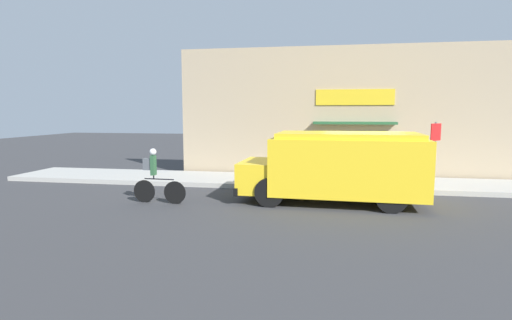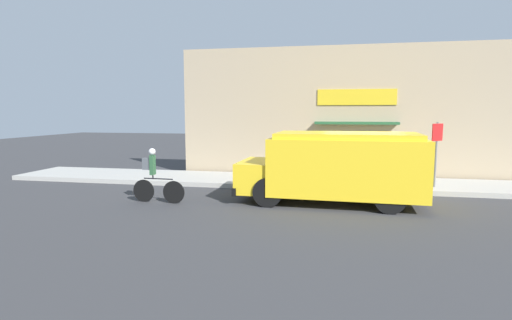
{
  "view_description": "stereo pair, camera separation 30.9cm",
  "coord_description": "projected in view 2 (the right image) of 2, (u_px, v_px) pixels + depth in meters",
  "views": [
    {
      "loc": [
        -1.2,
        -14.05,
        2.8
      ],
      "look_at": [
        -3.65,
        -0.2,
        1.1
      ],
      "focal_mm": 28.0,
      "sensor_mm": 36.0,
      "label": 1
    },
    {
      "loc": [
        -0.9,
        -14.0,
        2.8
      ],
      "look_at": [
        -3.65,
        -0.2,
        1.1
      ],
      "focal_mm": 28.0,
      "sensor_mm": 36.0,
      "label": 2
    }
  ],
  "objects": [
    {
      "name": "cyclist",
      "position": [
        155.0,
        177.0,
        12.32
      ],
      "size": [
        1.71,
        0.21,
        1.69
      ],
      "rotation": [
        0.0,
        0.0,
        -0.04
      ],
      "color": "black",
      "rests_on": "ground_plane"
    },
    {
      "name": "school_bus",
      "position": [
        337.0,
        166.0,
        12.21
      ],
      "size": [
        5.66,
        2.9,
        2.17
      ],
      "rotation": [
        0.0,
        0.0,
        -0.04
      ],
      "color": "yellow",
      "rests_on": "ground_plane"
    },
    {
      "name": "storefront",
      "position": [
        358.0,
        113.0,
        16.42
      ],
      "size": [
        15.05,
        0.75,
        5.51
      ],
      "color": "tan",
      "rests_on": "ground_plane"
    },
    {
      "name": "ground_plane",
      "position": [
        361.0,
        193.0,
        13.79
      ],
      "size": [
        70.0,
        70.0,
        0.0
      ],
      "primitive_type": "plane",
      "color": "#38383A"
    },
    {
      "name": "stop_sign_post",
      "position": [
        437.0,
        144.0,
        13.83
      ],
      "size": [
        0.45,
        0.45,
        2.28
      ],
      "color": "slate",
      "rests_on": "sidewalk"
    },
    {
      "name": "sidewalk",
      "position": [
        358.0,
        184.0,
        15.15
      ],
      "size": [
        28.0,
        2.82,
        0.17
      ],
      "color": "#ADAAA3",
      "rests_on": "ground_plane"
    }
  ]
}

